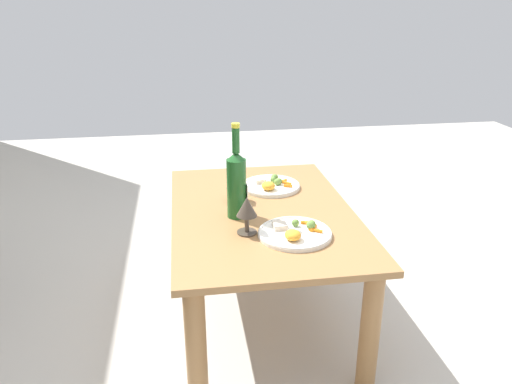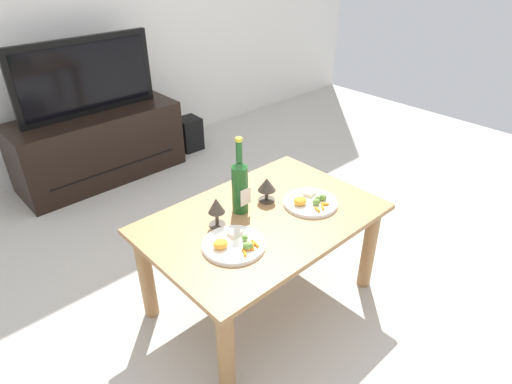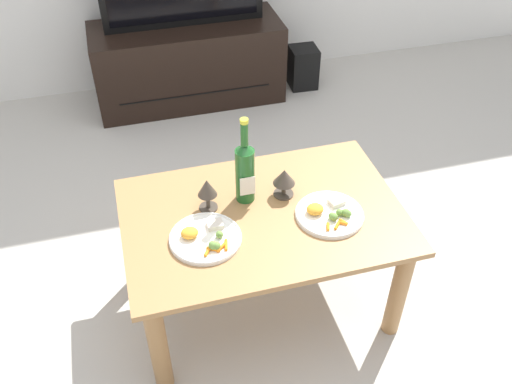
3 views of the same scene
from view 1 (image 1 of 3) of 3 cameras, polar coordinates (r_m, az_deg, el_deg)
name	(u,v)px [view 1 (image 1 of 3)]	position (r m, az deg, el deg)	size (l,w,h in m)	color
ground_plane	(262,316)	(2.25, 0.66, -14.10)	(6.40, 6.40, 0.00)	#B7B2A8
dining_table	(262,231)	(2.04, 0.71, -4.57)	(1.08, 0.72, 0.51)	#9E7042
wine_bottle	(237,182)	(1.89, -2.26, 1.17)	(0.08, 0.08, 0.37)	#1E5923
goblet_left	(247,209)	(1.77, -1.07, -1.99)	(0.08, 0.08, 0.14)	#473D33
goblet_right	(237,182)	(2.05, -2.24, 1.10)	(0.09, 0.09, 0.12)	#473D33
dinner_plate_left	(295,232)	(1.79, 4.54, -4.67)	(0.27, 0.27, 0.05)	white
dinner_plate_right	(271,185)	(2.22, 1.70, 0.81)	(0.26, 0.26, 0.05)	white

